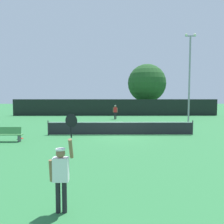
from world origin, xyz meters
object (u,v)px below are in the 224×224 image
(spare_racket, at_px, (21,138))
(light_pole, at_px, (190,73))
(player_serving, at_px, (61,170))
(parked_car_far, at_px, (154,107))
(player_receiving, at_px, (115,111))
(large_tree, at_px, (147,83))
(parked_car_near, at_px, (69,108))
(tennis_ball, at_px, (153,134))
(parked_car_mid, at_px, (96,107))
(courtside_bench, at_px, (8,134))

(spare_racket, relative_size, light_pole, 0.06)
(player_serving, xyz_separation_m, parked_car_far, (8.93, 33.81, -0.30))
(light_pole, bearing_deg, player_receiving, 155.96)
(light_pole, xyz_separation_m, large_tree, (-2.43, 12.67, -0.40))
(spare_racket, xyz_separation_m, large_tree, (11.97, 21.52, 4.83))
(spare_racket, relative_size, large_tree, 0.07)
(parked_car_far, bearing_deg, player_serving, -111.86)
(player_serving, height_order, parked_car_far, player_serving)
(spare_racket, xyz_separation_m, parked_car_far, (13.73, 24.31, 0.76))
(player_serving, distance_m, parked_car_near, 32.92)
(tennis_ball, bearing_deg, parked_car_mid, 103.32)
(spare_racket, distance_m, large_tree, 25.09)
(large_tree, bearing_deg, parked_car_far, 57.73)
(parked_car_far, bearing_deg, tennis_ball, -108.30)
(player_serving, distance_m, tennis_ball, 11.91)
(spare_racket, bearing_deg, player_receiving, 61.66)
(courtside_bench, relative_size, parked_car_mid, 0.41)
(player_serving, height_order, player_receiving, player_serving)
(player_receiving, bearing_deg, tennis_ball, 103.35)
(player_receiving, relative_size, parked_car_far, 0.38)
(tennis_ball, relative_size, parked_car_mid, 0.02)
(courtside_bench, distance_m, parked_car_far, 28.97)
(spare_racket, bearing_deg, large_tree, 60.93)
(tennis_ball, distance_m, light_pole, 10.39)
(spare_racket, bearing_deg, tennis_ball, 9.35)
(light_pole, xyz_separation_m, parked_car_mid, (-10.98, 17.09, -4.48))
(player_receiving, xyz_separation_m, tennis_ball, (2.56, -10.79, -1.00))
(courtside_bench, distance_m, large_tree, 26.04)
(courtside_bench, xyz_separation_m, parked_car_mid, (3.85, 26.89, 0.30))
(player_receiving, relative_size, large_tree, 0.21)
(player_serving, distance_m, large_tree, 32.06)
(player_serving, bearing_deg, large_tree, 76.99)
(light_pole, xyz_separation_m, parked_car_near, (-15.38, 14.05, -4.48))
(parked_car_mid, bearing_deg, spare_racket, -92.79)
(large_tree, bearing_deg, light_pole, -79.17)
(player_receiving, distance_m, parked_car_mid, 14.01)
(player_serving, xyz_separation_m, spare_racket, (-4.80, 9.50, -1.05))
(spare_racket, relative_size, parked_car_mid, 0.12)
(light_pole, bearing_deg, spare_racket, -148.42)
(tennis_ball, height_order, light_pole, light_pole)
(spare_racket, bearing_deg, parked_car_near, 92.48)
(courtside_bench, distance_m, parked_car_near, 23.86)
(spare_racket, xyz_separation_m, parked_car_near, (-0.99, 22.90, 0.76))
(courtside_bench, distance_m, light_pole, 18.40)
(parked_car_far, bearing_deg, spare_racket, -126.51)
(tennis_ball, relative_size, light_pole, 0.01)
(player_serving, distance_m, parked_car_mid, 35.46)
(courtside_bench, height_order, large_tree, large_tree)
(player_receiving, xyz_separation_m, large_tree, (5.33, 9.21, 3.82))
(tennis_ball, xyz_separation_m, spare_racket, (-9.20, -1.51, -0.01))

